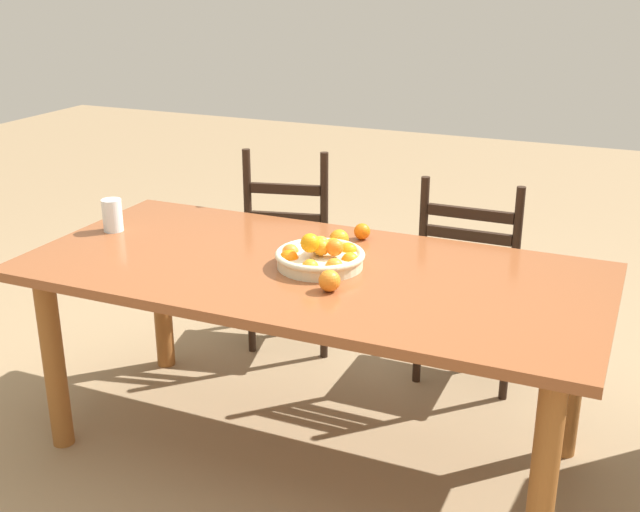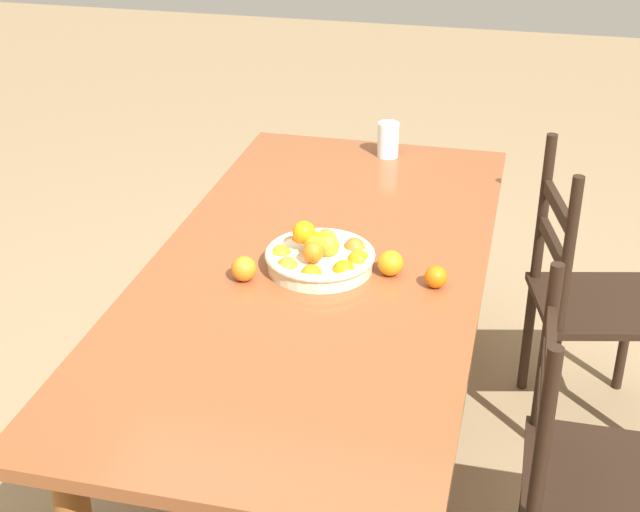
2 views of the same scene
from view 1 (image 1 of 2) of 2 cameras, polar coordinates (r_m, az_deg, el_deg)
The scene contains 9 objects.
ground_plane at distance 3.13m, azimuth -0.64°, elevation -13.62°, with size 12.00×12.00×0.00m, color #907654.
dining_table at distance 2.82m, azimuth -0.69°, elevation -2.61°, with size 2.05×0.96×0.75m.
chair_near_window at distance 3.49m, azimuth 10.94°, elevation -1.88°, with size 0.44×0.44×0.94m.
chair_by_cabinet at distance 3.74m, azimuth -1.98°, elevation 0.13°, with size 0.49×0.49×0.98m.
fruit_bowl at distance 2.77m, azimuth -0.00°, elevation -0.02°, with size 0.32×0.32×0.14m.
orange_loose_0 at distance 2.57m, azimuth 0.69°, elevation -1.80°, with size 0.07×0.07×0.07m, color orange.
orange_loose_1 at distance 3.06m, azimuth 3.05°, elevation 1.78°, with size 0.06×0.06×0.06m, color orange.
orange_loose_2 at distance 2.95m, azimuth 1.38°, elevation 1.22°, with size 0.07×0.07×0.07m, color orange.
drinking_glass at distance 3.25m, azimuth -14.72°, elevation 2.86°, with size 0.08×0.08×0.13m, color silver.
Camera 1 is at (1.07, -2.37, 1.75)m, focal length 44.45 mm.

